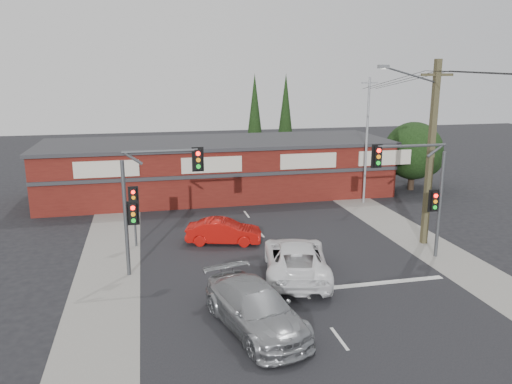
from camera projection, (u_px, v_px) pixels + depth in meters
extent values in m
plane|color=black|center=(294.00, 277.00, 23.28)|extent=(120.00, 120.00, 0.00)
cube|color=black|center=(268.00, 243.00, 28.02)|extent=(14.00, 70.00, 0.01)
cube|color=gray|center=(111.00, 254.00, 26.20)|extent=(3.00, 70.00, 0.02)
cube|color=gray|center=(405.00, 232.00, 29.84)|extent=(3.00, 70.00, 0.02)
cube|color=silver|center=(377.00, 283.00, 22.61)|extent=(6.50, 0.35, 0.01)
imported|color=white|center=(296.00, 259.00, 23.26)|extent=(4.15, 6.63, 1.71)
imported|color=#96989A|center=(255.00, 308.00, 18.46)|extent=(3.66, 6.10, 1.66)
imported|color=#B4100B|center=(224.00, 231.00, 27.79)|extent=(4.39, 2.49, 1.37)
cube|color=silver|center=(339.00, 339.00, 17.92)|extent=(0.12, 1.60, 0.01)
cube|color=silver|center=(304.00, 291.00, 21.83)|extent=(0.12, 1.60, 0.01)
cube|color=silver|center=(279.00, 258.00, 25.73)|extent=(0.12, 1.60, 0.01)
cube|color=silver|center=(261.00, 233.00, 29.63)|extent=(0.12, 1.60, 0.01)
cube|color=silver|center=(247.00, 214.00, 33.54)|extent=(0.12, 1.60, 0.01)
cube|color=silver|center=(236.00, 199.00, 37.44)|extent=(0.12, 1.60, 0.01)
cube|color=silver|center=(227.00, 187.00, 41.35)|extent=(0.12, 1.60, 0.01)
cube|color=silver|center=(219.00, 177.00, 45.25)|extent=(0.12, 1.60, 0.01)
cube|color=silver|center=(213.00, 169.00, 49.15)|extent=(0.12, 1.60, 0.01)
cube|color=silver|center=(208.00, 162.00, 53.06)|extent=(0.12, 1.60, 0.01)
cube|color=silver|center=(203.00, 156.00, 56.96)|extent=(0.12, 1.60, 0.01)
cube|color=#4D130F|center=(218.00, 169.00, 38.71)|extent=(26.00, 8.00, 4.00)
cube|color=#2D2D30|center=(217.00, 142.00, 38.22)|extent=(26.40, 8.40, 0.25)
cube|color=beige|center=(107.00, 169.00, 32.90)|extent=(4.20, 0.12, 1.10)
cube|color=beige|center=(212.00, 165.00, 34.40)|extent=(4.20, 0.12, 1.10)
cube|color=beige|center=(308.00, 161.00, 35.90)|extent=(4.20, 0.12, 1.10)
cube|color=beige|center=(385.00, 158.00, 37.19)|extent=(4.20, 0.12, 1.10)
cube|color=#2D2D30|center=(226.00, 176.00, 34.76)|extent=(26.00, 0.15, 0.25)
cylinder|color=#2D2116|center=(411.00, 179.00, 40.40)|extent=(0.50, 0.50, 1.80)
sphere|color=black|center=(413.00, 151.00, 39.86)|extent=(4.60, 4.60, 4.60)
sphere|color=black|center=(423.00, 157.00, 41.29)|extent=(3.40, 3.40, 3.40)
sphere|color=black|center=(389.00, 160.00, 41.12)|extent=(2.80, 2.80, 2.80)
cylinder|color=#2D2116|center=(255.00, 164.00, 46.55)|extent=(0.24, 0.24, 2.00)
cone|color=black|center=(255.00, 115.00, 45.49)|extent=(1.80, 1.80, 7.50)
cylinder|color=#2D2116|center=(285.00, 159.00, 49.20)|extent=(0.24, 0.24, 2.00)
cone|color=black|center=(286.00, 113.00, 48.14)|extent=(1.80, 1.80, 7.50)
cylinder|color=#47494C|center=(126.00, 219.00, 22.93)|extent=(0.18, 0.18, 5.50)
cylinder|color=#47494C|center=(160.00, 151.00, 22.56)|extent=(3.40, 0.14, 0.14)
cylinder|color=#47494C|center=(134.00, 159.00, 22.38)|extent=(0.82, 0.14, 0.63)
cube|color=black|center=(198.00, 160.00, 23.03)|extent=(0.32, 0.22, 0.95)
cube|color=black|center=(198.00, 159.00, 23.10)|extent=(0.55, 0.04, 1.15)
cylinder|color=#FF0C07|center=(198.00, 154.00, 22.84)|extent=(0.20, 0.06, 0.20)
cylinder|color=orange|center=(198.00, 160.00, 22.91)|extent=(0.20, 0.06, 0.20)
cylinder|color=#0CE526|center=(198.00, 166.00, 22.98)|extent=(0.20, 0.06, 0.20)
cube|color=black|center=(133.00, 213.00, 22.94)|extent=(0.32, 0.22, 0.95)
cube|color=black|center=(133.00, 213.00, 23.01)|extent=(0.55, 0.04, 1.15)
cylinder|color=#FF0C07|center=(133.00, 208.00, 22.75)|extent=(0.20, 0.06, 0.20)
cylinder|color=orange|center=(133.00, 214.00, 22.82)|extent=(0.20, 0.06, 0.20)
cylinder|color=#0CE526|center=(134.00, 221.00, 22.89)|extent=(0.20, 0.06, 0.20)
cylinder|color=#47494C|center=(440.00, 205.00, 25.30)|extent=(0.18, 0.18, 5.50)
cylinder|color=#47494C|center=(412.00, 146.00, 24.18)|extent=(3.60, 0.14, 0.14)
cylinder|color=#47494C|center=(435.00, 151.00, 24.52)|extent=(0.82, 0.14, 0.63)
cube|color=black|center=(377.00, 156.00, 23.90)|extent=(0.32, 0.22, 0.95)
cube|color=black|center=(377.00, 156.00, 23.97)|extent=(0.55, 0.04, 1.15)
cylinder|color=#FF0C07|center=(379.00, 151.00, 23.71)|extent=(0.20, 0.06, 0.20)
cylinder|color=orange|center=(379.00, 157.00, 23.78)|extent=(0.20, 0.06, 0.20)
cylinder|color=#0CE526|center=(378.00, 163.00, 23.85)|extent=(0.20, 0.06, 0.20)
cube|color=black|center=(434.00, 201.00, 25.16)|extent=(0.32, 0.22, 0.95)
cube|color=black|center=(433.00, 201.00, 25.23)|extent=(0.55, 0.04, 1.15)
cylinder|color=#FF0C07|center=(436.00, 196.00, 24.97)|extent=(0.20, 0.06, 0.20)
cylinder|color=orange|center=(435.00, 202.00, 25.04)|extent=(0.20, 0.06, 0.20)
cylinder|color=#0CE526|center=(435.00, 207.00, 25.11)|extent=(0.20, 0.06, 0.20)
cylinder|color=#47494C|center=(135.00, 220.00, 27.08)|extent=(0.12, 0.12, 3.00)
cube|color=black|center=(133.00, 197.00, 26.77)|extent=(0.32, 0.22, 0.95)
cube|color=black|center=(133.00, 197.00, 26.84)|extent=(0.55, 0.04, 1.15)
cylinder|color=#FF0C07|center=(133.00, 192.00, 26.58)|extent=(0.20, 0.06, 0.20)
cylinder|color=orange|center=(133.00, 198.00, 26.65)|extent=(0.20, 0.06, 0.20)
cylinder|color=#0CE526|center=(134.00, 203.00, 26.72)|extent=(0.20, 0.06, 0.20)
cube|color=brown|center=(431.00, 155.00, 26.77)|extent=(0.30, 0.30, 10.00)
cube|color=brown|center=(437.00, 75.00, 25.78)|extent=(1.80, 0.14, 0.14)
cylinder|color=#47494C|center=(411.00, 75.00, 25.30)|extent=(3.23, 0.39, 0.89)
cube|color=slate|center=(383.00, 67.00, 24.72)|extent=(0.55, 0.25, 0.18)
cylinder|color=silver|center=(383.00, 69.00, 24.74)|extent=(0.28, 0.28, 0.05)
cylinder|color=gray|center=(367.00, 142.00, 35.53)|extent=(0.16, 0.16, 9.00)
cube|color=gray|center=(370.00, 83.00, 34.56)|extent=(1.20, 0.10, 0.10)
cylinder|color=black|center=(389.00, 81.00, 30.07)|extent=(0.73, 9.01, 1.22)
cylinder|color=black|center=(398.00, 81.00, 30.20)|extent=(0.52, 9.00, 1.22)
cylinder|color=black|center=(407.00, 81.00, 30.33)|extent=(0.31, 9.00, 1.22)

